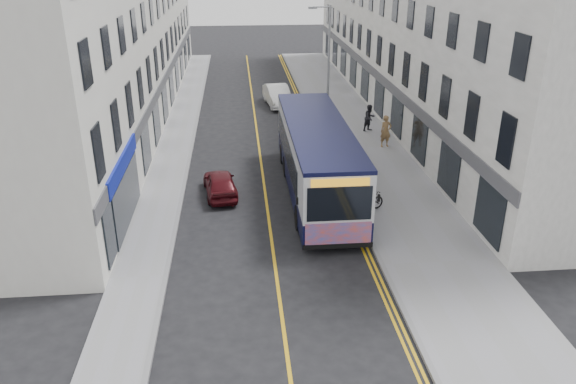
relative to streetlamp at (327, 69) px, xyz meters
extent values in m
plane|color=black|center=(-4.17, -14.00, -4.38)|extent=(140.00, 140.00, 0.00)
cube|color=gray|center=(2.08, -2.00, -4.32)|extent=(4.50, 64.00, 0.12)
cube|color=gray|center=(-9.17, -2.00, -4.32)|extent=(2.00, 64.00, 0.12)
cube|color=slate|center=(-0.17, -2.00, -4.32)|extent=(0.18, 64.00, 0.13)
cube|color=slate|center=(-8.17, -2.00, -4.32)|extent=(0.18, 64.00, 0.13)
cube|color=gold|center=(-4.17, -2.00, -4.38)|extent=(0.12, 64.00, 0.01)
cube|color=gold|center=(-0.62, -2.00, -4.38)|extent=(0.10, 64.00, 0.01)
cube|color=gold|center=(-0.42, -2.00, -4.38)|extent=(0.10, 64.00, 0.01)
cube|color=white|center=(7.33, 7.00, 2.12)|extent=(6.00, 46.00, 13.00)
cube|color=silver|center=(-13.17, 7.00, 2.12)|extent=(6.00, 46.00, 13.00)
cylinder|color=gray|center=(0.08, 0.00, -0.38)|extent=(0.14, 0.14, 8.00)
cylinder|color=gray|center=(-0.42, 0.00, 3.52)|extent=(1.00, 0.08, 0.08)
cube|color=gray|center=(-0.92, 0.00, 3.47)|extent=(0.50, 0.18, 0.12)
cube|color=black|center=(-1.70, -8.24, -3.51)|extent=(2.72, 11.99, 0.98)
cube|color=#B9BCC0|center=(-1.70, -8.24, -2.04)|extent=(2.72, 11.99, 1.96)
cube|color=black|center=(-1.70, -8.24, -0.97)|extent=(2.74, 11.99, 0.17)
cube|color=black|center=(-3.09, -7.59, -2.26)|extent=(0.04, 9.37, 1.25)
cube|color=black|center=(-0.32, -7.59, -2.26)|extent=(0.04, 9.37, 1.25)
cube|color=black|center=(-1.70, -14.26, -2.15)|extent=(2.45, 0.04, 1.36)
cube|color=#E23F13|center=(-1.70, -14.26, -3.46)|extent=(2.56, 0.04, 1.04)
cube|color=orange|center=(-1.70, -14.27, -1.28)|extent=(2.18, 0.04, 0.31)
cylinder|color=black|center=(-2.93, -11.84, -3.84)|extent=(0.31, 1.09, 1.09)
cylinder|color=black|center=(-0.47, -11.84, -3.84)|extent=(0.31, 1.09, 1.09)
cylinder|color=black|center=(-2.93, -5.85, -3.84)|extent=(0.31, 1.09, 1.09)
cylinder|color=black|center=(-0.47, -5.85, -3.84)|extent=(0.31, 1.09, 1.09)
cylinder|color=black|center=(-2.93, -3.89, -3.84)|extent=(0.31, 1.09, 1.09)
cylinder|color=black|center=(-0.47, -3.89, -3.84)|extent=(0.31, 1.09, 1.09)
imported|color=black|center=(0.23, -10.63, -3.79)|extent=(1.89, 1.32, 0.94)
imported|color=brown|center=(3.28, -1.95, -3.32)|extent=(0.76, 0.57, 1.88)
imported|color=black|center=(3.04, 1.20, -3.41)|extent=(1.05, 0.98, 1.71)
imported|color=white|center=(-2.32, 8.51, -3.63)|extent=(2.14, 4.71, 1.50)
imported|color=#450B11|center=(-6.32, -7.97, -3.77)|extent=(1.89, 3.73, 1.22)
camera|label=1|loc=(-5.35, -32.94, 6.64)|focal=35.00mm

